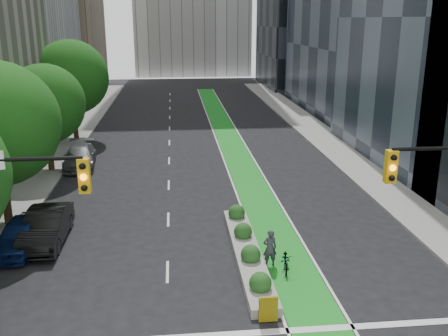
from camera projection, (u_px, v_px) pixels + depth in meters
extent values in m
cube|color=gray|center=(50.00, 160.00, 39.13)|extent=(3.60, 90.00, 0.15)
cube|color=gray|center=(342.00, 152.00, 41.42)|extent=(3.60, 90.00, 0.15)
cube|color=#198C21|center=(230.00, 141.00, 45.35)|extent=(2.20, 70.00, 0.01)
cube|color=tan|center=(49.00, 2.00, 73.69)|extent=(14.00, 16.00, 26.00)
cylinder|color=black|center=(4.00, 181.00, 26.12)|extent=(0.44, 0.44, 5.04)
cylinder|color=black|center=(49.00, 142.00, 35.73)|extent=(0.44, 0.44, 4.48)
sphere|color=#124E10|center=(45.00, 104.00, 34.94)|extent=(5.60, 5.60, 5.60)
cylinder|color=black|center=(74.00, 112.00, 45.16)|extent=(0.44, 0.44, 5.15)
sphere|color=#124E10|center=(71.00, 77.00, 44.26)|extent=(6.60, 6.60, 6.60)
cube|color=gold|center=(84.00, 176.00, 14.70)|extent=(0.34, 0.28, 1.05)
sphere|color=orange|center=(83.00, 177.00, 14.54)|extent=(0.20, 0.20, 0.20)
cube|color=gold|center=(391.00, 167.00, 15.61)|extent=(0.34, 0.28, 1.05)
sphere|color=orange|center=(393.00, 168.00, 15.45)|extent=(0.20, 0.20, 0.20)
cube|color=gray|center=(247.00, 254.00, 23.20)|extent=(1.20, 10.00, 0.40)
cube|color=yellow|center=(268.00, 309.00, 18.15)|extent=(0.70, 0.12, 1.00)
sphere|color=#194C19|center=(260.00, 283.00, 19.74)|extent=(0.90, 0.90, 0.90)
sphere|color=#194C19|center=(251.00, 255.00, 22.12)|extent=(0.90, 0.90, 0.90)
sphere|color=#194C19|center=(243.00, 232.00, 24.50)|extent=(0.90, 0.90, 0.90)
sphere|color=#194C19|center=(237.00, 213.00, 26.88)|extent=(0.90, 0.90, 0.90)
imported|color=gray|center=(286.00, 260.00, 22.05)|extent=(0.89, 1.77, 0.89)
imported|color=#35313B|center=(270.00, 248.00, 22.25)|extent=(0.67, 0.47, 1.74)
imported|color=#0D1C50|center=(21.00, 235.00, 23.88)|extent=(2.03, 4.60, 1.54)
imported|color=black|center=(46.00, 227.00, 24.59)|extent=(1.79, 5.13, 1.69)
imported|color=#5B5D60|center=(80.00, 156.00, 37.38)|extent=(2.68, 5.59, 1.57)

